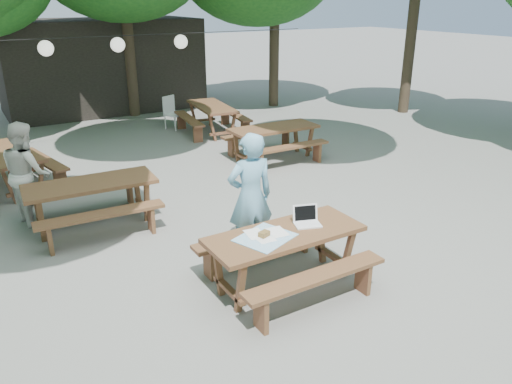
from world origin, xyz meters
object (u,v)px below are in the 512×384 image
at_px(woman, 250,197).
at_px(plastic_chair, 174,119).
at_px(main_picnic_table, 285,258).
at_px(second_person, 27,172).
at_px(picnic_table_nw, 93,203).

bearing_deg(woman, plastic_chair, -97.33).
relative_size(main_picnic_table, second_person, 1.20).
relative_size(picnic_table_nw, second_person, 1.23).
height_order(main_picnic_table, second_person, second_person).
height_order(woman, plastic_chair, woman).
height_order(main_picnic_table, woman, woman).
height_order(woman, second_person, woman).
height_order(picnic_table_nw, woman, woman).
bearing_deg(woman, main_picnic_table, 95.67).
xyz_separation_m(main_picnic_table, picnic_table_nw, (-1.63, 3.06, 0.00)).
height_order(picnic_table_nw, plastic_chair, plastic_chair).
height_order(main_picnic_table, plastic_chair, plastic_chair).
bearing_deg(plastic_chair, woman, -129.13).
bearing_deg(woman, picnic_table_nw, -45.75).
distance_m(picnic_table_nw, plastic_chair, 6.34).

